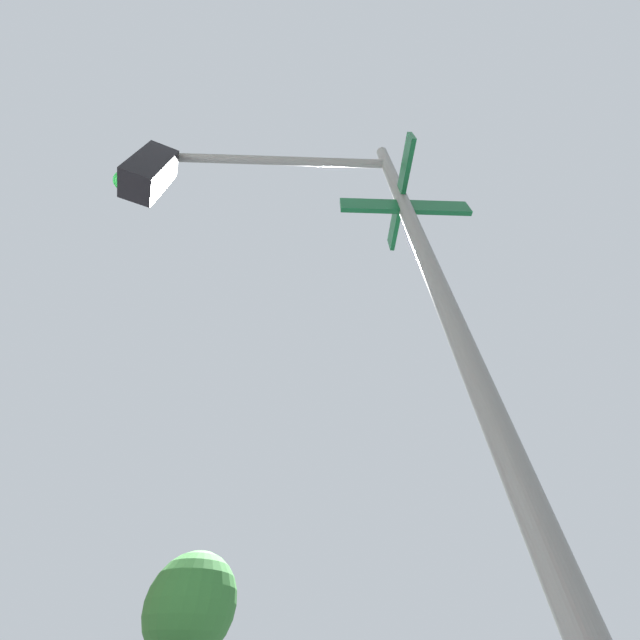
% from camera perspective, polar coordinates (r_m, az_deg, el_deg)
% --- Properties ---
extents(traffic_signal_near, '(1.44, 2.98, 5.56)m').
position_cam_1_polar(traffic_signal_near, '(2.93, -7.75, 17.43)').
color(traffic_signal_near, slate).
rests_on(traffic_signal_near, ground_plane).
extents(street_tree, '(3.44, 3.44, 5.26)m').
position_cam_1_polar(street_tree, '(17.75, -20.66, -37.94)').
color(street_tree, '#4C331E').
rests_on(street_tree, ground_plane).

